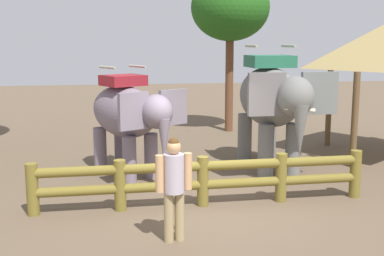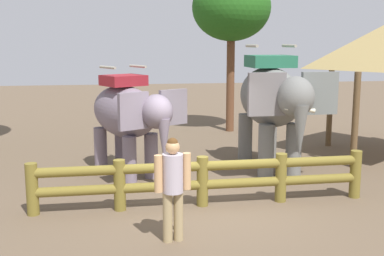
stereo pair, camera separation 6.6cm
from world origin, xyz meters
name	(u,v)px [view 2 (the right image)]	position (x,y,z in m)	size (l,w,h in m)	color
ground_plane	(203,206)	(0.00, 0.00, 0.00)	(60.00, 60.00, 0.00)	brown
log_fence	(202,178)	(0.00, 0.05, 0.61)	(7.06, 0.34, 1.05)	brown
elephant_near_left	(128,115)	(-1.44, 2.71, 1.57)	(2.62, 3.26, 2.79)	slate
elephant_center	(272,100)	(2.33, 2.71, 1.86)	(2.20, 3.85, 3.32)	slate
tourist_woman_in_black	(173,182)	(-0.82, -1.71, 1.05)	(0.63, 0.41, 1.81)	tan
tree_far_left	(231,9)	(2.53, 8.49, 4.58)	(2.90, 2.90, 5.86)	brown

